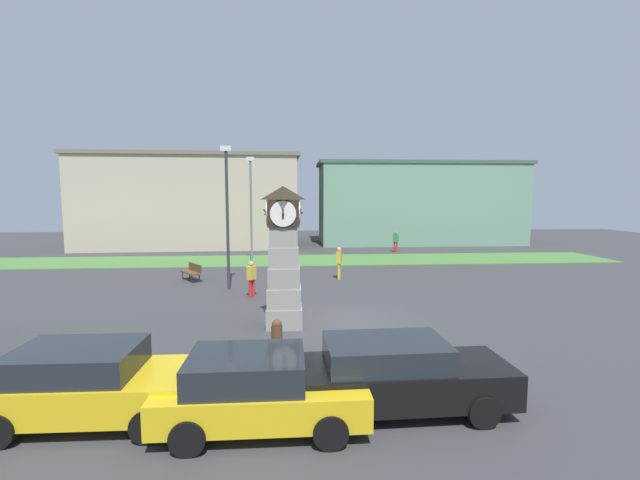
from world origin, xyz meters
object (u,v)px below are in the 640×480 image
bollard_mid_row (277,340)px  car_near_tower (258,389)px  clock_tower (284,261)px  bollard_near_tower (235,361)px  pedestrian_by_cars (339,261)px  street_lamp_far_side (251,203)px  pedestrian_crossing_lot (396,240)px  car_navy_sedan (91,383)px  pedestrian_near_bench (252,277)px  bench (192,271)px  street_lamp_near_road (227,208)px  car_by_building (397,374)px

bollard_mid_row → car_near_tower: car_near_tower is taller
clock_tower → bollard_near_tower: bearing=-105.2°
pedestrian_by_cars → bollard_near_tower: bearing=-107.8°
bollard_mid_row → street_lamp_far_side: street_lamp_far_side is taller
pedestrian_crossing_lot → car_navy_sedan: bearing=-116.5°
bollard_near_tower → bollard_mid_row: size_ratio=0.77×
bollard_near_tower → bollard_mid_row: 1.47m
bollard_near_tower → pedestrian_near_bench: pedestrian_near_bench is taller
pedestrian_near_bench → street_lamp_far_side: bearing=94.9°
clock_tower → bench: (-4.96, 8.30, -1.76)m
clock_tower → street_lamp_near_road: size_ratio=0.71×
car_near_tower → car_by_building: size_ratio=0.88×
car_by_building → street_lamp_near_road: (-5.17, 12.12, 3.13)m
pedestrian_crossing_lot → street_lamp_near_road: size_ratio=0.25×
car_near_tower → street_lamp_far_side: size_ratio=0.57×
car_near_tower → street_lamp_near_road: bearing=100.5°
car_navy_sedan → street_lamp_near_road: size_ratio=0.62×
clock_tower → pedestrian_by_cars: clock_tower is taller
car_by_building → street_lamp_far_side: size_ratio=0.65×
bollard_mid_row → bollard_near_tower: bearing=-132.9°
pedestrian_crossing_lot → street_lamp_far_side: (-10.95, -4.93, 3.04)m
pedestrian_by_cars → street_lamp_near_road: bearing=-159.4°
clock_tower → pedestrian_by_cars: bearing=70.8°
bench → street_lamp_near_road: bearing=-44.8°
car_by_building → street_lamp_far_side: (-4.75, 19.98, 3.22)m
car_by_building → car_near_tower: bearing=-171.5°
bollard_near_tower → street_lamp_far_side: 18.59m
pedestrian_crossing_lot → pedestrian_near_bench: bearing=-124.9°
bollard_near_tower → pedestrian_by_cars: bearing=72.2°
clock_tower → car_near_tower: (-0.42, -6.45, -1.54)m
bollard_mid_row → car_near_tower: (-0.27, -3.27, 0.15)m
pedestrian_crossing_lot → bench: bearing=-142.1°
bollard_near_tower → bench: bearing=106.9°
clock_tower → car_navy_sedan: (-3.77, -5.99, -1.51)m
clock_tower → street_lamp_far_side: street_lamp_far_side is taller
car_navy_sedan → bench: bearing=94.8°
bench → pedestrian_near_bench: size_ratio=1.00×
car_by_building → pedestrian_by_cars: 14.22m
pedestrian_by_cars → street_lamp_far_side: (-5.17, 5.77, 3.00)m
car_navy_sedan → pedestrian_crossing_lot: bearing=63.5°
car_near_tower → bench: bearing=107.1°
bollard_near_tower → car_near_tower: size_ratio=0.23×
bollard_mid_row → bench: bearing=112.7°
pedestrian_near_bench → street_lamp_near_road: (-1.25, 1.74, 2.99)m
street_lamp_near_road → pedestrian_by_cars: bearing=20.6°
car_near_tower → street_lamp_far_side: street_lamp_far_side is taller
car_navy_sedan → pedestrian_by_cars: pedestrian_by_cars is taller
street_lamp_far_side → bollard_mid_row: bearing=-82.8°
street_lamp_far_side → bollard_near_tower: bearing=-86.3°
pedestrian_near_bench → pedestrian_by_cars: 5.79m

